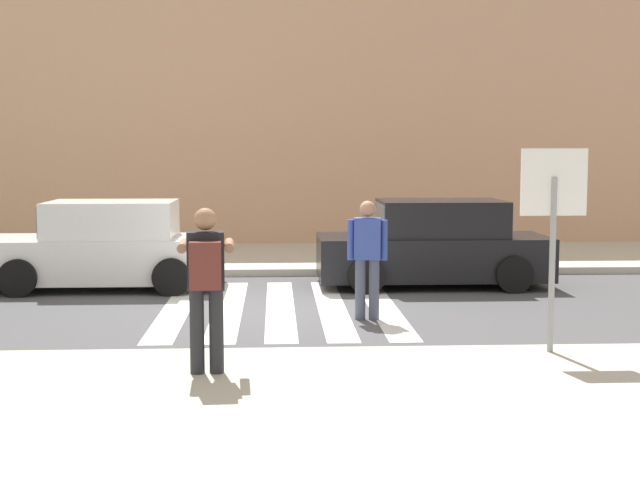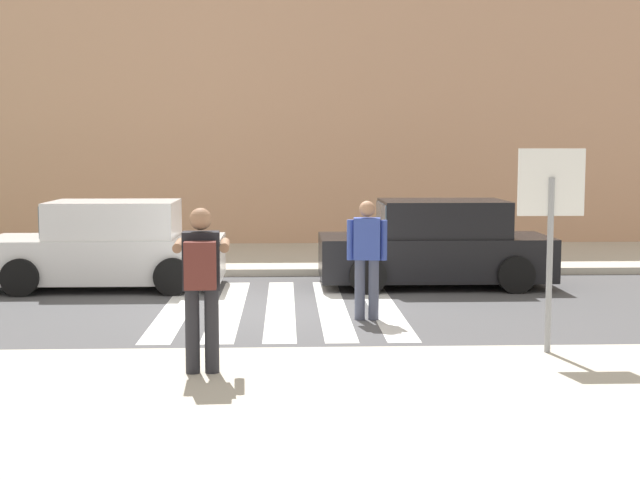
{
  "view_description": "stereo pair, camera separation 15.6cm",
  "coord_description": "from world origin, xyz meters",
  "px_view_note": "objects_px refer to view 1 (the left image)",
  "views": [
    {
      "loc": [
        -0.07,
        -13.49,
        2.47
      ],
      "look_at": [
        0.6,
        -0.2,
        1.1
      ],
      "focal_mm": 50.0,
      "sensor_mm": 36.0,
      "label": 1
    },
    {
      "loc": [
        0.08,
        -13.5,
        2.47
      ],
      "look_at": [
        0.6,
        -0.2,
        1.1
      ],
      "focal_mm": 50.0,
      "sensor_mm": 36.0,
      "label": 2
    }
  ],
  "objects_px": {
    "parked_car_white": "(107,248)",
    "pedestrian_crossing": "(367,253)",
    "stop_sign": "(553,205)",
    "photographer_with_backpack": "(206,276)",
    "parked_car_black": "(435,246)"
  },
  "relations": [
    {
      "from": "pedestrian_crossing",
      "to": "parked_car_black",
      "type": "bearing_deg",
      "value": 63.7
    },
    {
      "from": "pedestrian_crossing",
      "to": "parked_car_white",
      "type": "height_order",
      "value": "pedestrian_crossing"
    },
    {
      "from": "stop_sign",
      "to": "parked_car_black",
      "type": "bearing_deg",
      "value": 92.85
    },
    {
      "from": "pedestrian_crossing",
      "to": "parked_car_black",
      "type": "xyz_separation_m",
      "value": [
        1.54,
        3.12,
        -0.25
      ]
    },
    {
      "from": "parked_car_white",
      "to": "photographer_with_backpack",
      "type": "bearing_deg",
      "value": -71.28
    },
    {
      "from": "stop_sign",
      "to": "parked_car_white",
      "type": "distance_m",
      "value": 8.55
    },
    {
      "from": "pedestrian_crossing",
      "to": "parked_car_black",
      "type": "relative_size",
      "value": 0.42
    },
    {
      "from": "pedestrian_crossing",
      "to": "stop_sign",
      "type": "bearing_deg",
      "value": -56.2
    },
    {
      "from": "parked_car_white",
      "to": "pedestrian_crossing",
      "type": "bearing_deg",
      "value": -35.91
    },
    {
      "from": "stop_sign",
      "to": "photographer_with_backpack",
      "type": "relative_size",
      "value": 1.35
    },
    {
      "from": "photographer_with_backpack",
      "to": "parked_car_black",
      "type": "xyz_separation_m",
      "value": [
        3.58,
        6.68,
        -0.44
      ]
    },
    {
      "from": "photographer_with_backpack",
      "to": "parked_car_white",
      "type": "distance_m",
      "value": 7.07
    },
    {
      "from": "photographer_with_backpack",
      "to": "stop_sign",
      "type": "bearing_deg",
      "value": 12.11
    },
    {
      "from": "parked_car_black",
      "to": "parked_car_white",
      "type": "bearing_deg",
      "value": 180.0
    },
    {
      "from": "stop_sign",
      "to": "photographer_with_backpack",
      "type": "distance_m",
      "value": 4.02
    }
  ]
}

